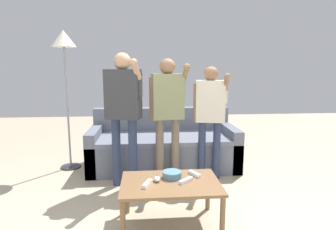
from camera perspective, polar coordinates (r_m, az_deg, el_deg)
name	(u,v)px	position (r m, az deg, el deg)	size (l,w,h in m)	color
ground_plane	(166,224)	(2.75, -0.42, -21.22)	(12.00, 12.00, 0.00)	tan
couch	(163,146)	(4.11, -1.00, -6.36)	(2.05, 0.93, 0.81)	slate
coffee_table	(170,188)	(2.56, 0.48, -14.51)	(0.87, 0.60, 0.41)	brown
snack_bowl	(172,175)	(2.63, 0.82, -11.98)	(0.17, 0.17, 0.06)	teal
game_remote_nunchuk	(157,179)	(2.55, -2.23, -12.77)	(0.06, 0.09, 0.05)	white
floor_lamp	(64,50)	(4.11, -20.33, 12.25)	(0.33, 0.33, 1.91)	#2D2D33
player_left	(123,104)	(3.29, -9.04, 2.18)	(0.45, 0.43, 1.58)	#2D3856
player_center	(168,106)	(3.41, -0.07, 1.92)	(0.47, 0.30, 1.52)	#756656
player_right	(210,110)	(3.53, 8.56, 1.10)	(0.41, 0.37, 1.43)	#2D3856
game_remote_wand_near	(186,180)	(2.54, 3.69, -13.11)	(0.14, 0.13, 0.03)	white
game_remote_wand_far	(147,184)	(2.48, -4.22, -13.74)	(0.09, 0.16, 0.03)	white
game_remote_wand_spare	(194,174)	(2.69, 5.37, -11.80)	(0.10, 0.15, 0.03)	white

